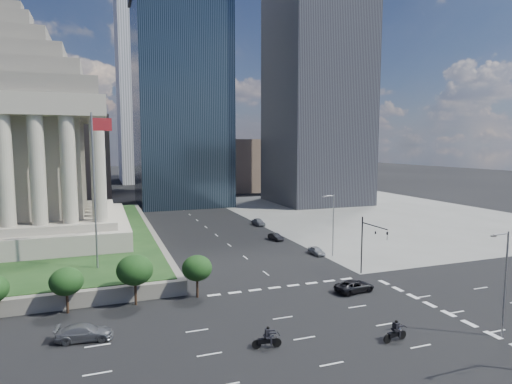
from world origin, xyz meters
name	(u,v)px	position (x,y,z in m)	size (l,w,h in m)	color
ground	(173,202)	(0.00, 100.00, 0.00)	(500.00, 500.00, 0.00)	black
sidewalk_ne	(373,213)	(46.00, 60.00, 0.01)	(68.00, 90.00, 0.03)	slate
war_memorial	(18,124)	(-34.00, 48.00, 21.40)	(34.00, 34.00, 39.00)	gray
flagpole	(96,182)	(-21.83, 24.00, 13.11)	(2.52, 0.24, 20.00)	slate
midrise_glass	(181,104)	(2.00, 95.00, 30.00)	(26.00, 26.00, 60.00)	black
highrise_ne	(317,38)	(42.00, 85.00, 50.00)	(26.00, 28.00, 100.00)	black
building_filler_ne	(241,165)	(32.00, 130.00, 10.00)	(20.00, 30.00, 20.00)	brown
building_filler_nw	(73,156)	(-30.00, 130.00, 14.00)	(24.00, 30.00, 28.00)	brown
traffic_signal_ne	(370,239)	(12.50, 13.70, 5.25)	(0.30, 5.74, 8.00)	black
street_lamp_south	(504,278)	(13.33, -6.00, 5.66)	(2.13, 0.22, 10.00)	slate
street_lamp_north	(332,222)	(13.33, 25.00, 5.66)	(2.13, 0.22, 10.00)	slate
pickup_truck	(355,286)	(7.42, 9.30, 0.70)	(2.32, 5.03, 1.40)	black
suv_grey	(85,332)	(-23.09, 6.57, 0.73)	(5.05, 2.05, 1.46)	#525459
parked_sedan_near	(316,251)	(11.50, 26.75, 0.65)	(3.83, 1.54, 1.30)	gray
parked_sedan_mid	(276,237)	(9.32, 38.83, 0.63)	(3.81, 1.33, 1.26)	black
parked_sedan_far	(258,222)	(11.50, 54.02, 0.78)	(4.60, 1.85, 1.57)	slate
motorcycle_lead	(395,331)	(3.49, -3.36, 1.00)	(2.68, 0.73, 2.00)	black
motorcycle_trail	(267,337)	(-7.98, -0.59, 1.00)	(2.68, 0.73, 2.00)	black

